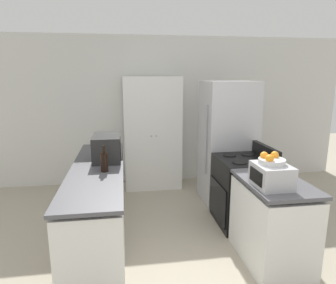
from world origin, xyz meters
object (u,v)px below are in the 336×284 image
object	(u,v)px
fruit_bowl	(271,160)
refrigerator	(227,143)
pantry_cabinet	(152,133)
stove	(242,191)
toaster_oven	(271,176)
wine_bottle	(104,162)
microwave	(107,148)

from	to	relation	value
fruit_bowl	refrigerator	bearing A→B (deg)	83.82
pantry_cabinet	stove	xyz separation A→B (m)	(1.02, -1.55, -0.51)
refrigerator	toaster_oven	distance (m)	1.76
stove	toaster_oven	size ratio (longest dim) A/B	2.86
pantry_cabinet	wine_bottle	xyz separation A→B (m)	(-0.71, -1.82, 0.04)
pantry_cabinet	fruit_bowl	size ratio (longest dim) A/B	7.65
microwave	toaster_oven	xyz separation A→B (m)	(1.59, -1.18, -0.05)
fruit_bowl	microwave	bearing A→B (deg)	143.97
microwave	fruit_bowl	xyz separation A→B (m)	(1.58, -1.15, 0.10)
refrigerator	microwave	world-z (taller)	refrigerator
stove	wine_bottle	bearing A→B (deg)	-171.24
stove	fruit_bowl	bearing A→B (deg)	-98.38
refrigerator	fruit_bowl	size ratio (longest dim) A/B	7.39
pantry_cabinet	stove	size ratio (longest dim) A/B	1.83
stove	refrigerator	world-z (taller)	refrigerator
wine_bottle	fruit_bowl	xyz separation A→B (m)	(1.59, -0.69, 0.15)
stove	refrigerator	bearing A→B (deg)	86.55
stove	fruit_bowl	xyz separation A→B (m)	(-0.14, -0.95, 0.69)
stove	wine_bottle	distance (m)	1.83
refrigerator	pantry_cabinet	bearing A→B (deg)	143.93
wine_bottle	toaster_oven	distance (m)	1.75
fruit_bowl	toaster_oven	bearing A→B (deg)	-83.46
wine_bottle	fruit_bowl	bearing A→B (deg)	-23.31
wine_bottle	fruit_bowl	size ratio (longest dim) A/B	1.18
stove	toaster_oven	distance (m)	1.13
stove	wine_bottle	world-z (taller)	wine_bottle
microwave	fruit_bowl	bearing A→B (deg)	-36.03
pantry_cabinet	fruit_bowl	bearing A→B (deg)	-70.60
stove	microwave	xyz separation A→B (m)	(-1.72, 0.20, 0.59)
pantry_cabinet	wine_bottle	size ratio (longest dim) A/B	6.49
microwave	fruit_bowl	size ratio (longest dim) A/B	2.07
stove	fruit_bowl	world-z (taller)	fruit_bowl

